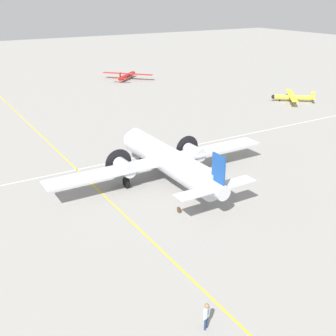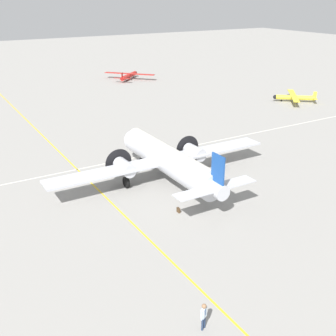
# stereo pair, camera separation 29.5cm
# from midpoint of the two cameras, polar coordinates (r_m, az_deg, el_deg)

# --- Properties ---
(ground_plane) EXTENTS (300.00, 300.00, 0.00)m
(ground_plane) POSITION_cam_midpoint_polar(r_m,az_deg,el_deg) (41.63, -0.20, -1.99)
(ground_plane) COLOR gray
(apron_line_eastwest) EXTENTS (120.00, 0.16, 0.01)m
(apron_line_eastwest) POSITION_cam_midpoint_polar(r_m,az_deg,el_deg) (38.98, -8.54, -4.04)
(apron_line_eastwest) COLOR gold
(apron_line_eastwest) RESTS_ON ground_plane
(apron_line_northsouth) EXTENTS (0.16, 120.00, 0.01)m
(apron_line_northsouth) POSITION_cam_midpoint_polar(r_m,az_deg,el_deg) (48.00, -5.03, 1.35)
(apron_line_northsouth) COLOR silver
(apron_line_northsouth) RESTS_ON ground_plane
(airliner_main) EXTENTS (17.20, 23.65, 5.49)m
(airliner_main) POSITION_cam_midpoint_polar(r_m,az_deg,el_deg) (41.00, -0.49, 1.30)
(airliner_main) COLOR silver
(airliner_main) RESTS_ON ground_plane
(crew_foreground) EXTENTS (0.34, 0.54, 1.71)m
(crew_foreground) POSITION_cam_midpoint_polar(r_m,az_deg,el_deg) (24.50, 4.88, -19.05)
(crew_foreground) COLOR navy
(crew_foreground) RESTS_ON ground_plane
(suitcase_near_door) EXTENTS (0.41, 0.15, 0.47)m
(suitcase_near_door) POSITION_cam_midpoint_polar(r_m,az_deg,el_deg) (36.05, 1.27, -5.72)
(suitcase_near_door) COLOR #47331E
(suitcase_near_door) RESTS_ON ground_plane
(light_aircraft_distant) EXTENTS (8.15, 7.43, 1.90)m
(light_aircraft_distant) POSITION_cam_midpoint_polar(r_m,az_deg,el_deg) (76.58, 16.37, 9.20)
(light_aircraft_distant) COLOR yellow
(light_aircraft_distant) RESTS_ON ground_plane
(light_aircraft_taxiing) EXTENTS (9.15, 8.77, 2.15)m
(light_aircraft_taxiing) POSITION_cam_midpoint_polar(r_m,az_deg,el_deg) (93.92, -5.63, 12.36)
(light_aircraft_taxiing) COLOR #B2231E
(light_aircraft_taxiing) RESTS_ON ground_plane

